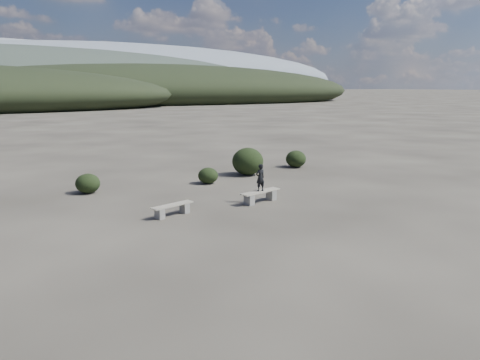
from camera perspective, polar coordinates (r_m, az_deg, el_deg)
ground at (r=13.80m, az=6.64°, el=-7.04°), size 1200.00×1200.00×0.00m
bench_left at (r=16.10m, az=-8.24°, el=-3.51°), size 1.62×0.79×0.40m
bench_right at (r=17.76m, az=2.51°, el=-1.90°), size 1.83×0.80×0.45m
seated_person at (r=17.60m, az=2.49°, el=0.29°), size 0.40×0.28×1.03m
shrub_a at (r=20.26m, az=-18.07°, el=-0.40°), size 1.00×1.00×0.82m
shrub_c at (r=21.24m, az=-3.91°, el=0.54°), size 0.91×0.91×0.73m
shrub_d at (r=23.22m, az=0.95°, el=2.28°), size 1.56×1.56×1.36m
shrub_e at (r=25.67m, az=6.83°, el=2.57°), size 1.10×1.10×0.92m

